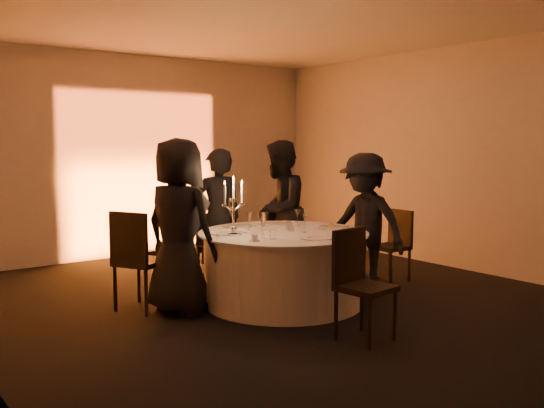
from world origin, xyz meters
TOP-DOWN VIEW (x-y plane):
  - floor at (0.00, 0.00)m, footprint 7.00×7.00m
  - ceiling at (0.00, 0.00)m, footprint 7.00×7.00m
  - wall_back at (0.00, 3.50)m, footprint 7.00×0.00m
  - wall_right at (3.00, 0.00)m, footprint 0.00×7.00m
  - uplighter_fixture at (0.00, 3.20)m, footprint 0.25×0.12m
  - banquet_table at (0.00, 0.00)m, footprint 1.80×1.80m
  - chair_left at (-1.38, 0.65)m, footprint 0.61×0.61m
  - chair_back_left at (-0.14, 1.35)m, footprint 0.41×0.41m
  - chair_back_right at (0.68, 1.23)m, footprint 0.55×0.55m
  - chair_right at (1.78, 0.03)m, footprint 0.39×0.39m
  - chair_front at (-0.18, -1.30)m, footprint 0.47×0.47m
  - guest_left at (-1.05, 0.34)m, footprint 0.80×0.99m
  - guest_back_left at (-0.17, 1.03)m, footprint 0.66×0.49m
  - guest_back_right at (0.72, 1.00)m, footprint 1.07×1.02m
  - guest_right at (1.03, -0.18)m, footprint 0.76×1.12m
  - plate_left at (-0.55, 0.21)m, footprint 0.36×0.27m
  - plate_back_left at (-0.16, 0.60)m, footprint 0.35×0.28m
  - plate_back_right at (0.27, 0.53)m, footprint 0.35×0.28m
  - plate_right at (0.61, -0.08)m, footprint 0.36×0.28m
  - plate_front at (0.01, -0.58)m, footprint 0.36×0.25m
  - coffee_cup at (-0.59, -0.31)m, footprint 0.11×0.11m
  - candelabra at (-0.55, 0.12)m, footprint 0.26×0.12m
  - wine_glass_a at (-0.42, -0.22)m, footprint 0.07×0.07m
  - wine_glass_b at (-0.20, 0.35)m, footprint 0.07×0.07m
  - wine_glass_c at (-0.11, 0.22)m, footprint 0.07×0.07m
  - wine_glass_d at (0.16, -0.17)m, footprint 0.07×0.07m
  - wine_glass_e at (0.39, 0.24)m, footprint 0.07×0.07m
  - wine_glass_f at (-0.30, -0.04)m, footprint 0.07×0.07m
  - tumbler_a at (0.15, 0.10)m, footprint 0.07×0.07m
  - tumbler_b at (0.11, 0.00)m, footprint 0.07×0.07m
  - tumbler_c at (-0.36, -0.30)m, footprint 0.07×0.07m

SIDE VIEW (x-z plane):
  - floor at x=0.00m, z-range 0.00..0.00m
  - uplighter_fixture at x=0.00m, z-range 0.00..0.10m
  - banquet_table at x=0.00m, z-range 0.00..0.77m
  - chair_back_left at x=-0.14m, z-range 0.05..0.91m
  - chair_right at x=1.78m, z-range 0.05..0.93m
  - chair_back_right at x=0.68m, z-range 0.06..0.99m
  - chair_front at x=-0.18m, z-range 0.06..1.02m
  - chair_left at x=-1.38m, z-range 0.07..1.10m
  - plate_front at x=0.01m, z-range 0.77..0.78m
  - plate_left at x=-0.55m, z-range 0.77..0.78m
  - plate_back_right at x=0.27m, z-range 0.77..0.78m
  - plate_back_left at x=-0.16m, z-range 0.77..0.78m
  - plate_right at x=0.61m, z-range 0.74..0.83m
  - guest_right at x=1.03m, z-range 0.00..1.59m
  - coffee_cup at x=-0.59m, z-range 0.77..0.83m
  - tumbler_a at x=0.15m, z-range 0.77..0.86m
  - tumbler_b at x=0.11m, z-range 0.77..0.86m
  - tumbler_c at x=-0.36m, z-range 0.77..0.86m
  - guest_back_left at x=-0.17m, z-range 0.00..1.64m
  - guest_back_right at x=0.72m, z-range 0.00..1.74m
  - guest_left at x=-1.05m, z-range 0.00..1.76m
  - wine_glass_a at x=-0.42m, z-range 0.81..1.00m
  - wine_glass_b at x=-0.20m, z-range 0.81..1.00m
  - wine_glass_c at x=-0.11m, z-range 0.81..1.00m
  - wine_glass_d at x=0.16m, z-range 0.81..1.00m
  - wine_glass_e at x=0.39m, z-range 0.81..1.00m
  - wine_glass_f at x=-0.30m, z-range 0.81..1.00m
  - candelabra at x=-0.55m, z-range 0.68..1.29m
  - wall_back at x=0.00m, z-range -2.00..5.00m
  - wall_right at x=3.00m, z-range -2.00..5.00m
  - ceiling at x=0.00m, z-range 3.00..3.00m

